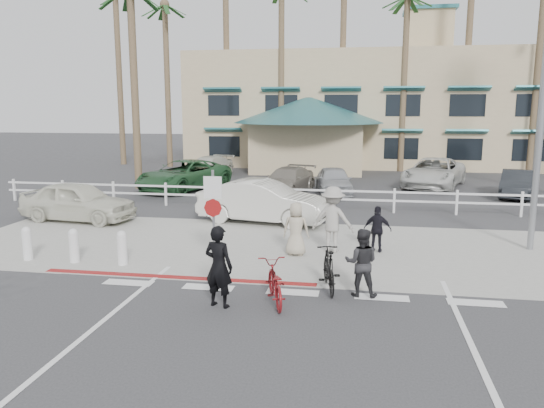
% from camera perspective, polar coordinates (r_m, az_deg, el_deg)
% --- Properties ---
extents(ground, '(140.00, 140.00, 0.00)m').
position_cam_1_polar(ground, '(11.75, 1.85, -10.52)').
color(ground, '#333335').
extents(bike_path, '(12.00, 16.00, 0.01)m').
position_cam_1_polar(bike_path, '(9.93, 0.23, -14.57)').
color(bike_path, '#333335').
rests_on(bike_path, ground).
extents(sidewalk_plaza, '(22.00, 7.00, 0.01)m').
position_cam_1_polar(sidewalk_plaza, '(16.01, 4.06, -4.80)').
color(sidewalk_plaza, gray).
rests_on(sidewalk_plaza, ground).
extents(cross_street, '(40.00, 5.00, 0.01)m').
position_cam_1_polar(cross_street, '(19.88, 5.19, -1.82)').
color(cross_street, '#333335').
rests_on(cross_street, ground).
extents(parking_lot, '(50.00, 16.00, 0.01)m').
position_cam_1_polar(parking_lot, '(29.22, 6.67, 2.08)').
color(parking_lot, '#333335').
rests_on(parking_lot, ground).
extents(curb_red, '(7.00, 0.25, 0.02)m').
position_cam_1_polar(curb_red, '(13.54, -10.23, -7.77)').
color(curb_red, maroon).
rests_on(curb_red, ground).
extents(rail_fence, '(29.40, 0.16, 1.00)m').
position_cam_1_polar(rail_fence, '(21.72, 6.95, 0.52)').
color(rail_fence, silver).
rests_on(rail_fence, ground).
extents(building, '(28.00, 16.00, 11.30)m').
position_cam_1_polar(building, '(41.91, 10.61, 12.21)').
color(building, tan).
rests_on(building, ground).
extents(sign_post, '(0.50, 0.10, 2.90)m').
position_cam_1_polar(sign_post, '(13.89, -6.30, -1.07)').
color(sign_post, gray).
rests_on(sign_post, ground).
extents(bollard_0, '(0.26, 0.26, 0.95)m').
position_cam_1_polar(bollard_0, '(14.80, -15.82, -4.56)').
color(bollard_0, silver).
rests_on(bollard_0, ground).
extents(bollard_1, '(0.26, 0.26, 0.95)m').
position_cam_1_polar(bollard_1, '(15.45, -20.53, -4.22)').
color(bollard_1, silver).
rests_on(bollard_1, ground).
extents(bollard_2, '(0.26, 0.26, 0.95)m').
position_cam_1_polar(bollard_2, '(16.19, -24.83, -3.87)').
color(bollard_2, silver).
rests_on(bollard_2, ground).
extents(streetlight_0, '(0.60, 2.00, 9.00)m').
position_cam_1_polar(streetlight_0, '(17.14, 27.18, 10.29)').
color(streetlight_0, gray).
rests_on(streetlight_0, ground).
extents(streetlight_1, '(0.60, 2.00, 9.50)m').
position_cam_1_polar(streetlight_1, '(36.44, 26.90, 10.17)').
color(streetlight_1, gray).
rests_on(streetlight_1, ground).
extents(palm_0, '(4.00, 4.00, 15.00)m').
position_cam_1_polar(palm_0, '(40.94, -16.18, 14.63)').
color(palm_0, '#173C18').
rests_on(palm_0, ground).
extents(palm_1, '(4.00, 4.00, 13.00)m').
position_cam_1_polar(palm_1, '(38.40, -11.23, 13.64)').
color(palm_1, '#173C18').
rests_on(palm_1, ground).
extents(palm_2, '(4.00, 4.00, 16.00)m').
position_cam_1_polar(palm_2, '(38.27, -4.92, 16.06)').
color(palm_2, '#173C18').
rests_on(palm_2, ground).
extents(palm_3, '(4.00, 4.00, 14.00)m').
position_cam_1_polar(palm_3, '(36.40, 1.01, 14.81)').
color(palm_3, '#173C18').
rests_on(palm_3, ground).
extents(palm_4, '(4.00, 4.00, 15.00)m').
position_cam_1_polar(palm_4, '(37.06, 7.61, 15.42)').
color(palm_4, '#173C18').
rests_on(palm_4, ground).
extents(palm_5, '(4.00, 4.00, 13.00)m').
position_cam_1_polar(palm_5, '(36.04, 14.06, 13.76)').
color(palm_5, '#173C18').
rests_on(palm_5, ground).
extents(palm_6, '(4.00, 4.00, 17.00)m').
position_cam_1_polar(palm_6, '(37.70, 20.41, 16.32)').
color(palm_6, '#173C18').
rests_on(palm_6, ground).
extents(palm_7, '(4.00, 4.00, 14.00)m').
position_cam_1_polar(palm_7, '(37.50, 26.73, 13.61)').
color(palm_7, '#173C18').
rests_on(palm_7, ground).
extents(palm_10, '(4.00, 4.00, 12.00)m').
position_cam_1_polar(palm_10, '(28.37, -14.65, 13.71)').
color(palm_10, '#173C18').
rests_on(palm_10, ground).
extents(bike_red, '(1.09, 1.82, 0.90)m').
position_cam_1_polar(bike_red, '(11.56, 0.26, -8.49)').
color(bike_red, maroon).
rests_on(bike_red, ground).
extents(rider_red, '(0.74, 0.59, 1.77)m').
position_cam_1_polar(rider_red, '(11.29, -5.76, -6.71)').
color(rider_red, black).
rests_on(rider_red, ground).
extents(bike_black, '(0.79, 1.75, 1.01)m').
position_cam_1_polar(bike_black, '(12.40, 6.14, -6.97)').
color(bike_black, black).
rests_on(bike_black, ground).
extents(rider_black, '(0.78, 0.62, 1.55)m').
position_cam_1_polar(rider_black, '(12.05, 9.59, -6.24)').
color(rider_black, '#252527').
rests_on(rider_black, ground).
extents(pedestrian_a, '(1.37, 0.95, 1.93)m').
position_cam_1_polar(pedestrian_a, '(15.54, 6.56, -1.66)').
color(pedestrian_a, '#9B9690').
rests_on(pedestrian_a, ground).
extents(pedestrian_child, '(0.84, 0.43, 1.37)m').
position_cam_1_polar(pedestrian_child, '(15.74, 11.28, -2.69)').
color(pedestrian_child, black).
rests_on(pedestrian_child, ground).
extents(pedestrian_b, '(0.76, 0.51, 1.55)m').
position_cam_1_polar(pedestrian_b, '(15.12, 2.59, -2.70)').
color(pedestrian_b, '#A79C86').
rests_on(pedestrian_b, ground).
extents(car_white_sedan, '(4.98, 2.47, 1.57)m').
position_cam_1_polar(car_white_sedan, '(19.40, -0.96, 0.26)').
color(car_white_sedan, beige).
rests_on(car_white_sedan, ground).
extents(car_red_compact, '(4.50, 2.23, 1.47)m').
position_cam_1_polar(car_red_compact, '(21.01, -20.15, 0.28)').
color(car_red_compact, silver).
rests_on(car_red_compact, ground).
extents(lot_car_0, '(4.33, 6.03, 1.52)m').
position_cam_1_polar(lot_car_0, '(27.45, -9.45, 3.07)').
color(lot_car_0, '#24522C').
rests_on(lot_car_0, ground).
extents(lot_car_1, '(2.77, 4.67, 1.27)m').
position_cam_1_polar(lot_car_1, '(25.98, 1.65, 2.51)').
color(lot_car_1, slate).
rests_on(lot_car_1, ground).
extents(lot_car_2, '(2.19, 4.13, 1.34)m').
position_cam_1_polar(lot_car_2, '(25.94, 6.70, 2.51)').
color(lot_car_2, '#9DA0A4').
rests_on(lot_car_2, ground).
extents(lot_car_3, '(2.41, 4.07, 1.27)m').
position_cam_1_polar(lot_car_3, '(27.45, 24.84, 1.97)').
color(lot_car_3, '#202327').
rests_on(lot_car_3, ground).
extents(lot_car_4, '(2.83, 4.55, 1.23)m').
position_cam_1_polar(lot_car_4, '(32.54, -6.94, 4.00)').
color(lot_car_4, silver).
rests_on(lot_car_4, ground).
extents(lot_car_5, '(4.16, 6.08, 1.55)m').
position_cam_1_polar(lot_car_5, '(29.27, 17.02, 3.22)').
color(lot_car_5, silver).
rests_on(lot_car_5, ground).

